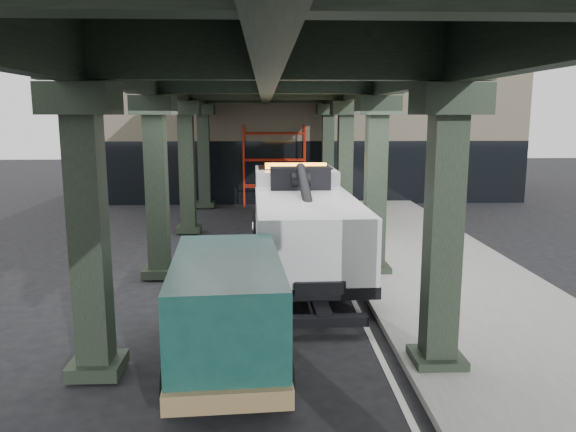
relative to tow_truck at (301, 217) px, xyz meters
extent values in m
plane|color=black|center=(-0.61, -3.08, -1.51)|extent=(90.00, 90.00, 0.00)
cube|color=gray|center=(3.89, -1.08, -1.43)|extent=(5.00, 40.00, 0.15)
cube|color=silver|center=(1.09, -1.08, -1.50)|extent=(0.12, 38.00, 0.01)
cube|color=black|center=(1.99, -7.08, 0.99)|extent=(0.55, 0.55, 5.00)
cube|color=black|center=(1.99, -7.08, 3.24)|extent=(1.10, 1.10, 0.50)
cube|color=black|center=(1.99, -7.08, -1.33)|extent=(0.90, 0.90, 0.24)
cube|color=black|center=(1.99, -1.08, 0.99)|extent=(0.55, 0.55, 5.00)
cube|color=black|center=(1.99, -1.08, 3.24)|extent=(1.10, 1.10, 0.50)
cube|color=black|center=(1.99, -1.08, -1.33)|extent=(0.90, 0.90, 0.24)
cube|color=black|center=(1.99, 4.92, 0.99)|extent=(0.55, 0.55, 5.00)
cube|color=black|center=(1.99, 4.92, 3.24)|extent=(1.10, 1.10, 0.50)
cube|color=black|center=(1.99, 4.92, -1.33)|extent=(0.90, 0.90, 0.24)
cube|color=black|center=(1.99, 10.92, 0.99)|extent=(0.55, 0.55, 5.00)
cube|color=black|center=(1.99, 10.92, 3.24)|extent=(1.10, 1.10, 0.50)
cube|color=black|center=(1.99, 10.92, -1.33)|extent=(0.90, 0.90, 0.24)
cube|color=black|center=(-4.01, -7.08, 0.99)|extent=(0.55, 0.55, 5.00)
cube|color=black|center=(-4.01, -7.08, 3.24)|extent=(1.10, 1.10, 0.50)
cube|color=black|center=(-4.01, -7.08, -1.33)|extent=(0.90, 0.90, 0.24)
cube|color=black|center=(-4.01, -1.08, 0.99)|extent=(0.55, 0.55, 5.00)
cube|color=black|center=(-4.01, -1.08, 3.24)|extent=(1.10, 1.10, 0.50)
cube|color=black|center=(-4.01, -1.08, -1.33)|extent=(0.90, 0.90, 0.24)
cube|color=black|center=(-4.01, 4.92, 0.99)|extent=(0.55, 0.55, 5.00)
cube|color=black|center=(-4.01, 4.92, 3.24)|extent=(1.10, 1.10, 0.50)
cube|color=black|center=(-4.01, 4.92, -1.33)|extent=(0.90, 0.90, 0.24)
cube|color=black|center=(-4.01, 10.92, 0.99)|extent=(0.55, 0.55, 5.00)
cube|color=black|center=(-4.01, 10.92, 3.24)|extent=(1.10, 1.10, 0.50)
cube|color=black|center=(-4.01, 10.92, -1.33)|extent=(0.90, 0.90, 0.24)
cube|color=black|center=(1.99, -1.08, 4.04)|extent=(0.35, 32.00, 1.10)
cube|color=black|center=(-4.01, -1.08, 4.04)|extent=(0.35, 32.00, 1.10)
cube|color=black|center=(-1.01, -1.08, 4.04)|extent=(0.35, 32.00, 1.10)
cube|color=black|center=(-1.01, -1.08, 4.74)|extent=(7.40, 32.00, 0.30)
cube|color=#C6B793|center=(1.39, 16.92, 2.49)|extent=(22.00, 10.00, 8.00)
cylinder|color=#B11F0E|center=(-2.11, 11.82, 0.49)|extent=(0.08, 0.08, 4.00)
cylinder|color=#B11F0E|center=(-2.11, 11.02, 0.49)|extent=(0.08, 0.08, 4.00)
cylinder|color=#B11F0E|center=(0.89, 11.82, 0.49)|extent=(0.08, 0.08, 4.00)
cylinder|color=#B11F0E|center=(0.89, 11.02, 0.49)|extent=(0.08, 0.08, 4.00)
cylinder|color=#B11F0E|center=(-0.61, 11.82, -0.51)|extent=(3.00, 0.08, 0.08)
cylinder|color=#B11F0E|center=(-0.61, 11.82, 0.79)|extent=(3.00, 0.08, 0.08)
cylinder|color=#B11F0E|center=(-0.61, 11.82, 2.09)|extent=(3.00, 0.08, 0.08)
cube|color=black|center=(0.01, -0.58, -0.73)|extent=(1.33, 8.39, 0.28)
cube|color=white|center=(-0.06, 2.26, 0.22)|extent=(2.69, 2.74, 2.01)
cube|color=white|center=(-0.09, 3.43, -0.34)|extent=(2.64, 0.85, 1.00)
cube|color=black|center=(-0.06, 2.54, 0.78)|extent=(2.49, 1.51, 0.95)
cube|color=white|center=(0.05, -1.86, 0.00)|extent=(2.82, 5.64, 1.56)
cube|color=orange|center=(-0.05, 2.04, 1.34)|extent=(2.01, 0.36, 0.18)
cube|color=black|center=(-0.01, 0.37, 1.11)|extent=(1.80, 0.71, 0.67)
cylinder|color=black|center=(0.04, -1.64, 0.84)|extent=(0.37, 3.91, 1.50)
cube|color=black|center=(0.12, -4.71, -1.12)|extent=(0.37, 1.57, 0.20)
cube|color=black|center=(0.14, -5.49, -1.17)|extent=(1.79, 0.32, 0.20)
cylinder|color=black|center=(-1.29, 2.57, -0.89)|extent=(0.42, 1.24, 1.23)
cylinder|color=silver|center=(-1.29, 2.57, -0.89)|extent=(0.45, 0.69, 0.67)
cylinder|color=black|center=(1.16, 2.63, -0.89)|extent=(0.42, 1.24, 1.23)
cylinder|color=silver|center=(1.16, 2.63, -0.89)|extent=(0.45, 0.69, 0.67)
cylinder|color=black|center=(-1.20, -1.11, -0.89)|extent=(0.42, 1.24, 1.23)
cylinder|color=silver|center=(-1.20, -1.11, -0.89)|extent=(0.45, 0.69, 0.67)
cylinder|color=black|center=(1.25, -1.05, -0.89)|extent=(0.42, 1.24, 1.23)
cylinder|color=silver|center=(1.25, -1.05, -0.89)|extent=(0.45, 0.69, 0.67)
cylinder|color=black|center=(-1.16, -2.56, -0.89)|extent=(0.42, 1.24, 1.23)
cylinder|color=silver|center=(-1.16, -2.56, -0.89)|extent=(0.45, 0.69, 0.67)
cylinder|color=black|center=(1.29, -2.50, -0.89)|extent=(0.42, 1.24, 1.23)
cylinder|color=silver|center=(1.29, -2.50, -0.89)|extent=(0.45, 0.69, 0.67)
cube|color=#103933|center=(-1.90, -4.54, -0.67)|extent=(1.87, 1.09, 0.79)
cube|color=#103933|center=(-1.74, -6.95, -0.32)|extent=(2.11, 4.08, 1.72)
cube|color=olive|center=(-1.76, -6.60, -1.02)|extent=(2.21, 5.05, 0.31)
cube|color=black|center=(-1.87, -4.89, 0.04)|extent=(1.74, 0.49, 0.73)
cube|color=black|center=(-1.76, -6.69, 0.12)|extent=(2.08, 3.29, 0.48)
cube|color=silver|center=(-1.93, -4.07, -1.02)|extent=(1.77, 0.22, 0.26)
cylinder|color=black|center=(-2.77, -4.64, -1.14)|extent=(0.29, 0.75, 0.74)
cylinder|color=silver|center=(-2.77, -4.64, -1.14)|extent=(0.31, 0.42, 0.41)
cylinder|color=black|center=(-1.02, -4.52, -1.14)|extent=(0.29, 0.75, 0.74)
cylinder|color=silver|center=(-1.02, -4.52, -1.14)|extent=(0.31, 0.42, 0.41)
cylinder|color=black|center=(-2.53, -8.33, -1.14)|extent=(0.29, 0.75, 0.74)
cylinder|color=silver|center=(-2.53, -8.33, -1.14)|extent=(0.31, 0.42, 0.41)
cylinder|color=black|center=(-0.77, -8.21, -1.14)|extent=(0.29, 0.75, 0.74)
cylinder|color=silver|center=(-0.77, -8.21, -1.14)|extent=(0.31, 0.42, 0.41)
camera|label=1|loc=(-1.06, -16.38, 2.99)|focal=35.00mm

